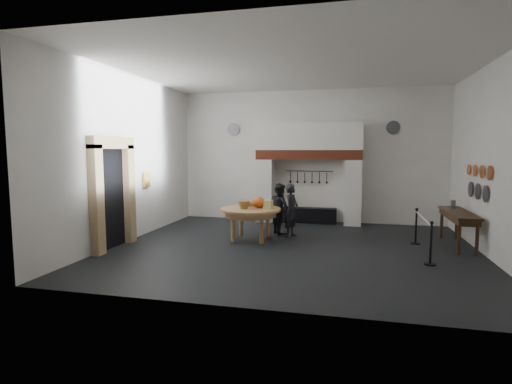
% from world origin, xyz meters
% --- Properties ---
extents(floor, '(9.00, 8.00, 0.02)m').
position_xyz_m(floor, '(0.00, 0.00, 0.00)').
color(floor, black).
rests_on(floor, ground).
extents(ceiling, '(9.00, 8.00, 0.02)m').
position_xyz_m(ceiling, '(0.00, 0.00, 4.50)').
color(ceiling, silver).
rests_on(ceiling, wall_back).
extents(wall_back, '(9.00, 0.02, 4.50)m').
position_xyz_m(wall_back, '(0.00, 4.00, 2.25)').
color(wall_back, white).
rests_on(wall_back, floor).
extents(wall_front, '(9.00, 0.02, 4.50)m').
position_xyz_m(wall_front, '(0.00, -4.00, 2.25)').
color(wall_front, white).
rests_on(wall_front, floor).
extents(wall_left, '(0.02, 8.00, 4.50)m').
position_xyz_m(wall_left, '(-4.50, 0.00, 2.25)').
color(wall_left, white).
rests_on(wall_left, floor).
extents(wall_right, '(0.02, 8.00, 4.50)m').
position_xyz_m(wall_right, '(4.50, 0.00, 2.25)').
color(wall_right, white).
rests_on(wall_right, floor).
extents(chimney_pier_left, '(0.55, 0.70, 2.15)m').
position_xyz_m(chimney_pier_left, '(-1.48, 3.65, 1.07)').
color(chimney_pier_left, silver).
rests_on(chimney_pier_left, floor).
extents(chimney_pier_right, '(0.55, 0.70, 2.15)m').
position_xyz_m(chimney_pier_right, '(1.48, 3.65, 1.07)').
color(chimney_pier_right, silver).
rests_on(chimney_pier_right, floor).
extents(hearth_brick_band, '(3.50, 0.72, 0.32)m').
position_xyz_m(hearth_brick_band, '(0.00, 3.65, 2.31)').
color(hearth_brick_band, '#9E442B').
rests_on(hearth_brick_band, chimney_pier_left).
extents(chimney_hood, '(3.50, 0.70, 0.90)m').
position_xyz_m(chimney_hood, '(0.00, 3.65, 2.92)').
color(chimney_hood, silver).
rests_on(chimney_hood, hearth_brick_band).
extents(iron_range, '(1.90, 0.45, 0.50)m').
position_xyz_m(iron_range, '(0.00, 3.72, 0.25)').
color(iron_range, black).
rests_on(iron_range, floor).
extents(utensil_rail, '(1.60, 0.02, 0.02)m').
position_xyz_m(utensil_rail, '(0.00, 3.92, 1.75)').
color(utensil_rail, black).
rests_on(utensil_rail, wall_back).
extents(door_recess, '(0.04, 1.10, 2.50)m').
position_xyz_m(door_recess, '(-4.47, -1.00, 1.25)').
color(door_recess, black).
rests_on(door_recess, floor).
extents(door_jamb_near, '(0.22, 0.30, 2.60)m').
position_xyz_m(door_jamb_near, '(-4.38, -1.70, 1.30)').
color(door_jamb_near, tan).
rests_on(door_jamb_near, floor).
extents(door_jamb_far, '(0.22, 0.30, 2.60)m').
position_xyz_m(door_jamb_far, '(-4.38, -0.30, 1.30)').
color(door_jamb_far, tan).
rests_on(door_jamb_far, floor).
extents(door_lintel, '(0.22, 1.70, 0.30)m').
position_xyz_m(door_lintel, '(-4.38, -1.00, 2.65)').
color(door_lintel, tan).
rests_on(door_lintel, door_jamb_near).
extents(wall_plaque, '(0.05, 0.34, 0.44)m').
position_xyz_m(wall_plaque, '(-4.45, 0.80, 1.60)').
color(wall_plaque, gold).
rests_on(wall_plaque, wall_left).
extents(work_table, '(2.04, 2.04, 0.07)m').
position_xyz_m(work_table, '(-1.27, 0.71, 0.84)').
color(work_table, tan).
rests_on(work_table, floor).
extents(pumpkin, '(0.36, 0.36, 0.31)m').
position_xyz_m(pumpkin, '(-1.07, 0.81, 1.03)').
color(pumpkin, '#CD461C').
rests_on(pumpkin, work_table).
extents(cheese_block_big, '(0.22, 0.22, 0.24)m').
position_xyz_m(cheese_block_big, '(-0.77, 0.66, 0.99)').
color(cheese_block_big, '#D2D47E').
rests_on(cheese_block_big, work_table).
extents(cheese_block_small, '(0.18, 0.18, 0.20)m').
position_xyz_m(cheese_block_small, '(-0.79, 0.96, 0.97)').
color(cheese_block_small, '#D7D881').
rests_on(cheese_block_small, work_table).
extents(wicker_basket, '(0.39, 0.39, 0.22)m').
position_xyz_m(wicker_basket, '(-1.42, 0.56, 0.98)').
color(wicker_basket, olive).
rests_on(wicker_basket, work_table).
extents(bread_loaf, '(0.31, 0.18, 0.13)m').
position_xyz_m(bread_loaf, '(-1.37, 1.06, 0.94)').
color(bread_loaf, '#A6833A').
rests_on(bread_loaf, work_table).
extents(visitor_near, '(0.50, 0.63, 1.52)m').
position_xyz_m(visitor_near, '(-0.23, 1.31, 0.76)').
color(visitor_near, black).
rests_on(visitor_near, floor).
extents(visitor_far, '(0.87, 0.92, 1.49)m').
position_xyz_m(visitor_far, '(-0.63, 1.71, 0.75)').
color(visitor_far, black).
rests_on(visitor_far, floor).
extents(side_table, '(0.55, 2.20, 0.06)m').
position_xyz_m(side_table, '(4.10, 1.19, 0.87)').
color(side_table, '#3C2515').
rests_on(side_table, floor).
extents(pewter_jug, '(0.12, 0.12, 0.22)m').
position_xyz_m(pewter_jug, '(4.10, 1.79, 1.01)').
color(pewter_jug, '#505156').
rests_on(pewter_jug, side_table).
extents(copper_pan_a, '(0.03, 0.34, 0.34)m').
position_xyz_m(copper_pan_a, '(4.46, 0.20, 1.95)').
color(copper_pan_a, '#C6662D').
rests_on(copper_pan_a, wall_right).
extents(copper_pan_b, '(0.03, 0.32, 0.32)m').
position_xyz_m(copper_pan_b, '(4.46, 0.75, 1.95)').
color(copper_pan_b, '#C6662D').
rests_on(copper_pan_b, wall_right).
extents(copper_pan_c, '(0.03, 0.30, 0.30)m').
position_xyz_m(copper_pan_c, '(4.46, 1.30, 1.95)').
color(copper_pan_c, '#C6662D').
rests_on(copper_pan_c, wall_right).
extents(copper_pan_d, '(0.03, 0.28, 0.28)m').
position_xyz_m(copper_pan_d, '(4.46, 1.85, 1.95)').
color(copper_pan_d, '#C6662D').
rests_on(copper_pan_d, wall_right).
extents(pewter_plate_left, '(0.03, 0.40, 0.40)m').
position_xyz_m(pewter_plate_left, '(4.46, 0.40, 1.45)').
color(pewter_plate_left, '#4C4C51').
rests_on(pewter_plate_left, wall_right).
extents(pewter_plate_mid, '(0.03, 0.40, 0.40)m').
position_xyz_m(pewter_plate_mid, '(4.46, 1.00, 1.45)').
color(pewter_plate_mid, '#4C4C51').
rests_on(pewter_plate_mid, wall_right).
extents(pewter_plate_right, '(0.03, 0.40, 0.40)m').
position_xyz_m(pewter_plate_right, '(4.46, 1.60, 1.45)').
color(pewter_plate_right, '#4C4C51').
rests_on(pewter_plate_right, wall_right).
extents(pewter_plate_back_left, '(0.44, 0.03, 0.44)m').
position_xyz_m(pewter_plate_back_left, '(-2.70, 3.96, 3.20)').
color(pewter_plate_back_left, '#4C4C51').
rests_on(pewter_plate_back_left, wall_back).
extents(pewter_plate_back_right, '(0.44, 0.03, 0.44)m').
position_xyz_m(pewter_plate_back_right, '(2.70, 3.96, 3.20)').
color(pewter_plate_back_right, '#4C4C51').
rests_on(pewter_plate_back_right, wall_back).
extents(barrier_post_near, '(0.05, 0.05, 0.90)m').
position_xyz_m(barrier_post_near, '(3.10, -0.78, 0.45)').
color(barrier_post_near, black).
rests_on(barrier_post_near, floor).
extents(barrier_post_far, '(0.05, 0.05, 0.90)m').
position_xyz_m(barrier_post_far, '(3.10, 1.22, 0.45)').
color(barrier_post_far, black).
rests_on(barrier_post_far, floor).
extents(barrier_rope, '(0.04, 2.00, 0.04)m').
position_xyz_m(barrier_rope, '(3.10, 0.22, 0.85)').
color(barrier_rope, beige).
rests_on(barrier_rope, barrier_post_near).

